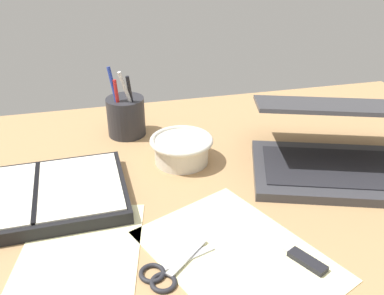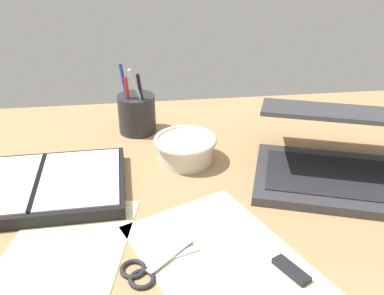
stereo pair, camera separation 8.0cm
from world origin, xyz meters
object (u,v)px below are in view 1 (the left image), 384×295
object	(u,v)px
laptop	(343,148)
bowl	(182,149)
pen_cup	(126,116)
planner	(37,196)
scissors	(165,273)

from	to	relation	value
laptop	bowl	distance (cm)	32.39
laptop	bowl	size ratio (longest dim) A/B	3.23
laptop	pen_cup	world-z (taller)	pen_cup
laptop	planner	distance (cm)	58.89
bowl	pen_cup	bearing A→B (deg)	122.22
pen_cup	planner	distance (cm)	30.26
bowl	scissors	distance (cm)	32.34
planner	scissors	bearing A→B (deg)	-51.78
laptop	planner	bearing A→B (deg)	-163.41
bowl	pen_cup	distance (cm)	18.27
laptop	scissors	xyz separation A→B (cm)	(-39.81, -20.18, -4.44)
bowl	planner	distance (cm)	29.46
planner	scissors	distance (cm)	29.47
bowl	planner	xyz separation A→B (cm)	(-28.21, -8.31, -1.65)
pen_cup	laptop	bearing A→B (deg)	-32.96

